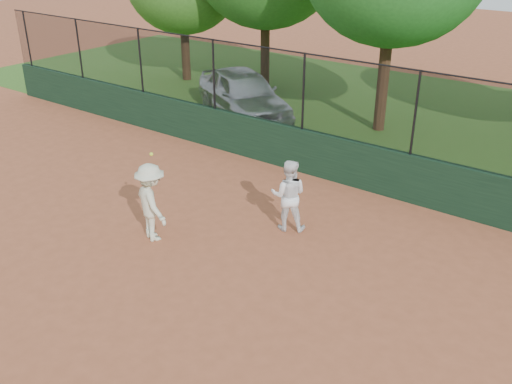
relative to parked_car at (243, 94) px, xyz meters
The scene contains 7 objects.
ground 9.91m from the parked_car, 62.40° to the right, with size 80.00×80.00×0.00m, color #A95736.
back_wall 5.34m from the parked_car, 31.01° to the right, with size 26.00×0.20×1.20m, color #16321E.
grass_strip 5.67m from the parked_car, 35.38° to the left, with size 36.00×12.00×0.01m, color #2E591C.
parked_car is the anchor object (origin of this frame).
player_second 7.90m from the parked_car, 45.29° to the right, with size 0.79×0.61×1.62m, color white.
player_main 8.43m from the parked_car, 65.53° to the right, with size 1.26×1.00×2.13m.
fence_assembly 5.50m from the parked_car, 31.17° to the right, with size 26.00×0.06×2.00m.
Camera 1 is at (6.98, -6.16, 6.21)m, focal length 40.00 mm.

